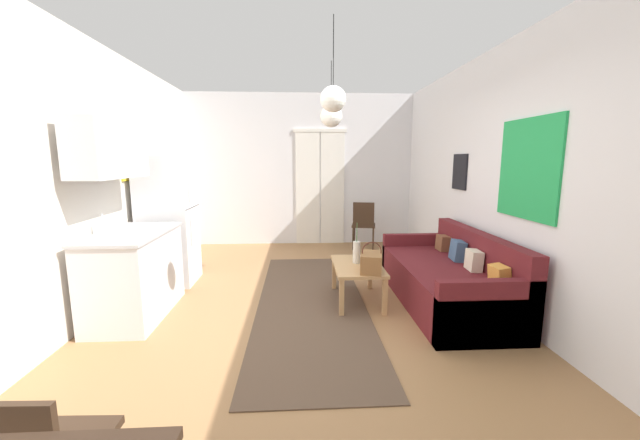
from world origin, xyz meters
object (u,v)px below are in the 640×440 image
handbag (371,262)px  pendant_lamp_near (333,99)px  bamboo_vase (357,252)px  accent_chair (364,223)px  pendant_lamp_far (331,116)px  couch (451,280)px  refrigerator (168,221)px  coffee_table (357,270)px

handbag → pendant_lamp_near: size_ratio=0.47×
bamboo_vase → pendant_lamp_near: size_ratio=0.58×
accent_chair → pendant_lamp_far: size_ratio=1.07×
bamboo_vase → pendant_lamp_far: (-0.24, 0.74, 1.62)m
handbag → accent_chair: bearing=81.7°
bamboo_vase → couch: bearing=-11.2°
bamboo_vase → pendant_lamp_far: 1.79m
couch → refrigerator: size_ratio=1.24×
handbag → accent_chair: size_ratio=0.44×
couch → refrigerator: bearing=164.5°
bamboo_vase → accent_chair: size_ratio=0.54×
couch → pendant_lamp_far: size_ratio=2.54×
handbag → refrigerator: size_ratio=0.23×
coffee_table → pendant_lamp_far: pendant_lamp_far is taller
pendant_lamp_far → refrigerator: bearing=179.8°
couch → pendant_lamp_far: 2.49m
handbag → pendant_lamp_near: pendant_lamp_near is taller
bamboo_vase → handbag: bearing=-72.2°
coffee_table → accent_chair: accent_chair is taller
couch → accent_chair: (-0.54, 2.63, 0.21)m
pendant_lamp_near → pendant_lamp_far: bearing=85.7°
pendant_lamp_near → bamboo_vase: bearing=64.9°
couch → accent_chair: size_ratio=2.38×
bamboo_vase → pendant_lamp_far: pendant_lamp_far is taller
handbag → accent_chair: 2.79m
couch → coffee_table: size_ratio=2.33×
bamboo_vase → handbag: bamboo_vase is taller
refrigerator → pendant_lamp_near: pendant_lamp_near is taller
bamboo_vase → pendant_lamp_near: bearing=-115.1°
coffee_table → bamboo_vase: 0.20m
coffee_table → handbag: size_ratio=2.34×
pendant_lamp_near → coffee_table: bearing=62.5°
coffee_table → accent_chair: (0.51, 2.49, 0.11)m
couch → accent_chair: accent_chair is taller
couch → coffee_table: 1.06m
bamboo_vase → accent_chair: bamboo_vase is taller
pendant_lamp_far → pendant_lamp_near: bearing=-94.3°
handbag → refrigerator: 2.73m
couch → handbag: bearing=-172.2°
bamboo_vase → pendant_lamp_far: size_ratio=0.58×
coffee_table → accent_chair: 2.55m
bamboo_vase → accent_chair: (0.51, 2.42, -0.08)m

